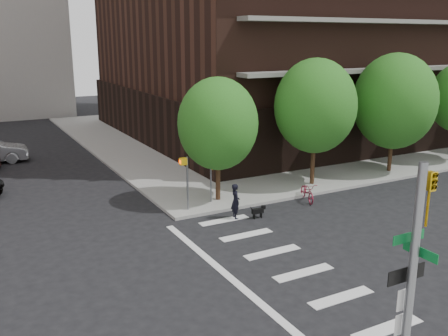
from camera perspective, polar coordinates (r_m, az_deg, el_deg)
ground at (r=16.96m, az=0.71°, el=-14.05°), size 120.00×120.00×0.00m
sidewalk_ne at (r=46.54m, az=8.81°, el=4.50°), size 39.00×33.00×0.15m
crosswalk at (r=18.01m, az=7.01°, el=-12.33°), size 3.85×13.00×0.01m
tree_a at (r=24.60m, az=-0.71°, el=5.06°), size 4.00×4.00×5.90m
tree_b at (r=27.79m, az=10.40°, el=6.98°), size 4.50×4.50×6.65m
tree_c at (r=31.87m, az=18.94°, el=7.21°), size 5.00×5.00×6.80m
pedestrian_signal at (r=23.84m, az=-3.64°, el=-0.67°), size 2.18×0.67×2.60m
scooter at (r=25.98m, az=9.50°, el=-2.68°), size 1.22×1.98×0.98m
dog_walker at (r=23.06m, az=1.32°, el=-3.82°), size 0.67×0.51×1.67m
dog at (r=23.30m, az=3.95°, el=-4.89°), size 0.68×0.21×0.57m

